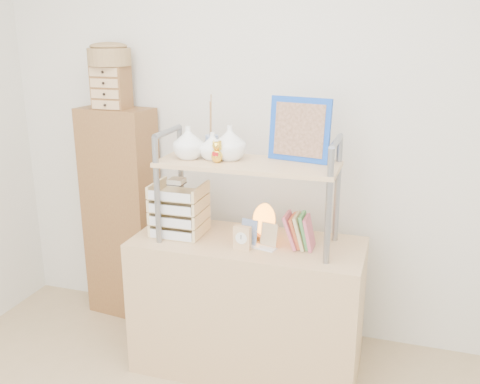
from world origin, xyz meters
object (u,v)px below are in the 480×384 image
object	(u,v)px
salt_lamp	(264,221)
desk	(247,306)
letter_tray	(178,212)
cabinet	(122,214)

from	to	relation	value
salt_lamp	desk	bearing A→B (deg)	-135.26
letter_tray	salt_lamp	world-z (taller)	letter_tray
desk	salt_lamp	distance (m)	0.48
letter_tray	desk	bearing A→B (deg)	1.90
cabinet	letter_tray	bearing A→B (deg)	-27.23
desk	cabinet	xyz separation A→B (m)	(-0.95, 0.37, 0.30)
desk	letter_tray	xyz separation A→B (m)	(-0.38, -0.01, 0.50)
letter_tray	salt_lamp	size ratio (longest dim) A/B	1.63
cabinet	salt_lamp	world-z (taller)	cabinet
letter_tray	salt_lamp	distance (m)	0.46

